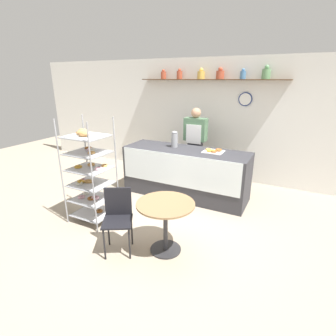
{
  "coord_description": "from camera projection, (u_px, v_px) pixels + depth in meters",
  "views": [
    {
      "loc": [
        1.92,
        -3.34,
        2.26
      ],
      "look_at": [
        0.0,
        0.41,
        0.81
      ],
      "focal_mm": 28.0,
      "sensor_mm": 36.0,
      "label": 1
    }
  ],
  "objects": [
    {
      "name": "back_wall",
      "position": [
        210.0,
        119.0,
        6.04
      ],
      "size": [
        10.0,
        0.3,
        2.7
      ],
      "color": "white",
      "rests_on": "ground_plane"
    },
    {
      "name": "display_counter",
      "position": [
        185.0,
        173.0,
        5.2
      ],
      "size": [
        2.45,
        0.78,
        0.96
      ],
      "color": "#333338",
      "rests_on": "ground_plane"
    },
    {
      "name": "coffee_carafe",
      "position": [
        175.0,
        139.0,
        5.18
      ],
      "size": [
        0.13,
        0.13,
        0.32
      ],
      "color": "gray",
      "rests_on": "display_counter"
    },
    {
      "name": "cafe_chair",
      "position": [
        118.0,
        213.0,
        3.52
      ],
      "size": [
        0.52,
        0.52,
        0.88
      ],
      "rotation": [
        0.0,
        0.0,
        6.81
      ],
      "color": "black",
      "rests_on": "ground_plane"
    },
    {
      "name": "person_worker",
      "position": [
        195.0,
        144.0,
        5.65
      ],
      "size": [
        0.47,
        0.23,
        1.68
      ],
      "color": "#282833",
      "rests_on": "ground_plane"
    },
    {
      "name": "ground_plane",
      "position": [
        157.0,
        221.0,
        4.37
      ],
      "size": [
        14.0,
        14.0,
        0.0
      ],
      "primitive_type": "plane",
      "color": "gray"
    },
    {
      "name": "donut_tray_counter",
      "position": [
        214.0,
        151.0,
        4.88
      ],
      "size": [
        0.37,
        0.33,
        0.05
      ],
      "color": "white",
      "rests_on": "display_counter"
    },
    {
      "name": "pastry_rack",
      "position": [
        89.0,
        172.0,
        4.17
      ],
      "size": [
        0.65,
        0.58,
        1.7
      ],
      "color": "gray",
      "rests_on": "ground_plane"
    },
    {
      "name": "cafe_table",
      "position": [
        165.0,
        215.0,
        3.46
      ],
      "size": [
        0.77,
        0.77,
        0.72
      ],
      "color": "#262628",
      "rests_on": "ground_plane"
    }
  ]
}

